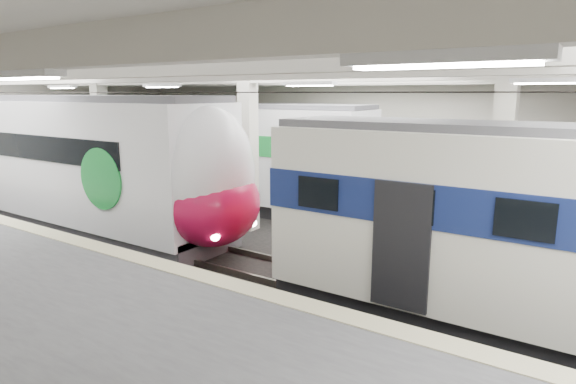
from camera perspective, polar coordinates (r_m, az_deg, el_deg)
The scene contains 3 objects.
station_hall at distance 10.89m, azimuth -7.71°, elevation 3.96°, with size 36.00×24.00×5.75m.
modern_emu at distance 17.60m, azimuth -21.88°, elevation 2.91°, with size 14.38×2.97×4.61m.
far_train at distance 20.68m, azimuth -8.06°, elevation 4.65°, with size 13.38×3.15×4.27m.
Camera 1 is at (7.13, -9.85, 4.68)m, focal length 30.00 mm.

